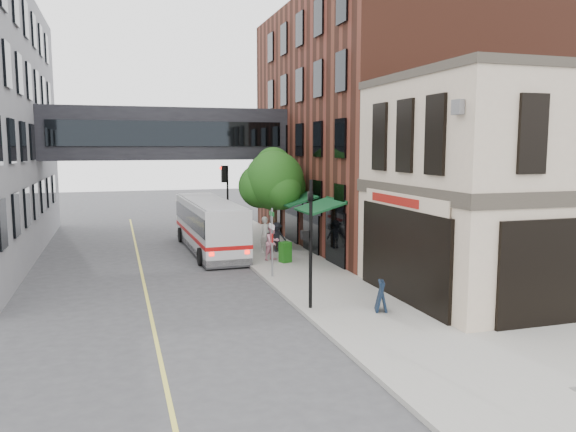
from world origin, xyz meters
TOP-DOWN VIEW (x-y plane):
  - ground at (0.00, 0.00)m, footprint 120.00×120.00m
  - sidewalk_main at (2.00, 14.00)m, footprint 4.00×60.00m
  - corner_building at (8.97, 2.00)m, footprint 10.19×8.12m
  - brick_building at (9.98, 15.00)m, footprint 13.76×18.00m
  - skyway_bridge at (-3.00, 18.00)m, footprint 14.00×3.18m
  - traffic_signal_near at (0.37, 2.00)m, footprint 0.44×0.22m
  - traffic_signal_far at (0.26, 17.00)m, footprint 0.53×0.28m
  - street_sign_pole at (0.39, 7.00)m, footprint 0.08×0.75m
  - street_tree at (2.19, 13.22)m, footprint 3.80×3.20m
  - lane_marking at (-5.00, 10.00)m, footprint 0.12×40.00m
  - bus at (-1.12, 14.62)m, footprint 2.70×10.37m
  - pedestrian_a at (1.57, 12.54)m, footprint 0.81×0.66m
  - pedestrian_b at (1.35, 10.40)m, footprint 1.10×1.04m
  - pedestrian_c at (2.21, 12.56)m, footprint 1.09×0.72m
  - newspaper_box at (1.81, 9.72)m, footprint 0.62×0.58m
  - sandwich_board at (2.60, 0.91)m, footprint 0.57×0.69m

SIDE VIEW (x-z plane):
  - ground at x=0.00m, z-range 0.00..0.00m
  - lane_marking at x=-5.00m, z-range 0.00..0.01m
  - sidewalk_main at x=2.00m, z-range 0.00..0.15m
  - newspaper_box at x=1.81m, z-range 0.15..1.15m
  - sandwich_board at x=2.60m, z-range 0.15..1.20m
  - pedestrian_c at x=2.21m, z-range 0.15..1.74m
  - pedestrian_b at x=1.35m, z-range 0.15..1.95m
  - pedestrian_a at x=1.57m, z-range 0.15..2.07m
  - bus at x=-1.12m, z-range 0.17..2.94m
  - street_sign_pole at x=0.39m, z-range 0.43..3.43m
  - traffic_signal_near at x=0.37m, z-range 0.68..5.28m
  - traffic_signal_far at x=0.26m, z-range 1.09..5.59m
  - street_tree at x=2.19m, z-range 1.11..6.71m
  - corner_building at x=8.97m, z-range -0.01..8.44m
  - skyway_bridge at x=-3.00m, z-range 5.00..8.00m
  - brick_building at x=9.98m, z-range -0.01..13.99m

